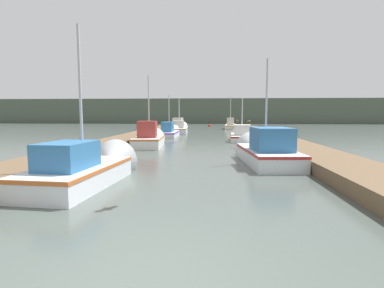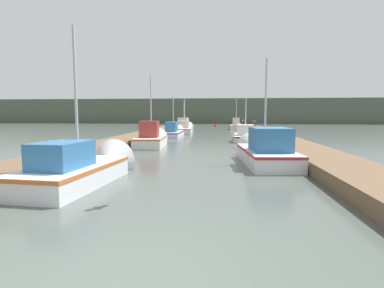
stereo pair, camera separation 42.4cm
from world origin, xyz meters
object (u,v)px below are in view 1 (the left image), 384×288
Objects in this scene: mooring_piling_2 at (249,127)px; mooring_piling_3 at (176,124)px; fishing_boat_0 at (87,168)px; fishing_boat_3 at (242,135)px; fishing_boat_7 at (230,126)px; fishing_boat_2 at (150,139)px; mooring_piling_0 at (143,133)px; fishing_boat_5 at (179,129)px; channel_buoy at (209,126)px; mooring_piling_1 at (238,124)px; fishing_boat_4 at (169,132)px; fishing_boat_1 at (264,150)px; fishing_boat_6 at (179,126)px.

mooring_piling_2 is 1.14× the size of mooring_piling_3.
fishing_boat_0 reaches higher than fishing_boat_3.
fishing_boat_2 is at bearing -103.10° from fishing_boat_7.
fishing_boat_3 is 7.67m from mooring_piling_0.
fishing_boat_5 is 8.40m from mooring_piling_3.
fishing_boat_0 is at bearing -94.71° from channel_buoy.
mooring_piling_1 is at bearing 66.06° from mooring_piling_0.
mooring_piling_2 is at bearing 82.07° from fishing_boat_3.
fishing_boat_5 is 5.58× the size of mooring_piling_3.
fishing_boat_5 is (0.29, 5.65, 0.00)m from fishing_boat_4.
fishing_boat_0 is 3.90× the size of mooring_piling_0.
mooring_piling_0 is 1.34× the size of channel_buoy.
fishing_boat_4 is 0.85× the size of fishing_boat_5.
fishing_boat_0 is 22.70m from mooring_piling_2.
fishing_boat_0 reaches higher than fishing_boat_4.
fishing_boat_1 is 8.52m from fishing_boat_2.
channel_buoy is at bearing 79.16° from fishing_boat_2.
fishing_boat_7 reaches higher than mooring_piling_2.
fishing_boat_6 is (-6.33, 23.96, -0.00)m from fishing_boat_1.
mooring_piling_2 is at bearing -80.21° from fishing_boat_7.
fishing_boat_7 reaches higher than fishing_boat_3.
fishing_boat_3 is at bearing 84.87° from fishing_boat_1.
fishing_boat_2 is at bearing 131.87° from fishing_boat_1.
fishing_boat_3 is at bearing -67.17° from mooring_piling_3.
mooring_piling_0 is at bearing -90.00° from fishing_boat_6.
mooring_piling_0 is at bearing -89.97° from mooring_piling_3.
fishing_boat_4 is at bearing 85.83° from fishing_boat_2.
fishing_boat_7 is (6.34, 13.26, 0.04)m from fishing_boat_4.
fishing_boat_1 reaches higher than fishing_boat_6.
fishing_boat_3 is at bearing 16.71° from mooring_piling_0.
fishing_boat_7 is at bearing 68.66° from mooring_piling_0.
fishing_boat_4 reaches higher than fishing_boat_3.
channel_buoy is (4.54, 6.71, -0.46)m from mooring_piling_3.
fishing_boat_3 is at bearing -83.36° from channel_buoy.
fishing_boat_2 is 0.86× the size of fishing_boat_6.
fishing_boat_6 is 4.52m from mooring_piling_3.
fishing_boat_6 is 11.70m from channel_buoy.
mooring_piling_3 is (-7.35, 17.47, 0.24)m from fishing_boat_3.
mooring_piling_2 is (7.71, -6.69, 0.18)m from fishing_boat_6.
fishing_boat_0 is 0.77× the size of fishing_boat_5.
fishing_boat_2 is (-6.19, 5.85, -0.04)m from fishing_boat_1.
fishing_boat_6 is at bearing 90.02° from fishing_boat_4.
fishing_boat_1 is 0.96× the size of fishing_boat_6.
fishing_boat_2 is 8.59m from fishing_boat_4.
fishing_boat_3 is 4.24× the size of mooring_piling_2.
fishing_boat_5 is 1.34× the size of fishing_boat_7.
mooring_piling_3 is at bearing 90.03° from mooring_piling_0.
mooring_piling_2 is (1.38, 17.27, 0.18)m from fishing_boat_1.
fishing_boat_5 is at bearing -133.05° from mooring_piling_1.
channel_buoy is at bearing 75.66° from fishing_boat_6.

